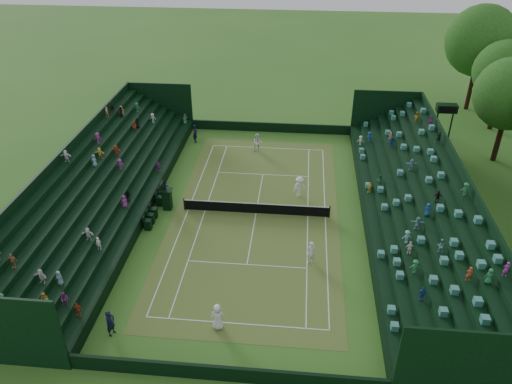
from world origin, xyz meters
TOP-DOWN VIEW (x-y plane):
  - ground at (0.00, 0.00)m, footprint 160.00×160.00m
  - court_surface at (0.00, 0.00)m, footprint 12.97×26.77m
  - perimeter_wall_north at (0.00, 15.88)m, footprint 17.17×0.20m
  - perimeter_wall_south at (0.00, -15.88)m, footprint 17.17×0.20m
  - perimeter_wall_east at (8.48, 0.00)m, footprint 0.20×31.77m
  - perimeter_wall_west at (-8.48, 0.00)m, footprint 0.20×31.77m
  - north_grandstand at (12.66, 0.00)m, footprint 6.60×32.00m
  - south_grandstand at (-12.66, 0.00)m, footprint 6.60×32.00m
  - tennis_net at (0.00, 0.00)m, footprint 11.67×0.10m
  - scoreboard_tower at (17.75, 16.00)m, footprint 2.00×1.00m
  - umpire_chair at (-7.16, 0.01)m, footprint 0.84×0.84m
  - courtside_chairs at (-7.94, -0.41)m, footprint 0.54×5.51m
  - player_near_west at (-1.03, -12.32)m, footprint 0.89×0.61m
  - player_near_east at (4.32, -5.72)m, footprint 0.76×0.66m
  - player_far_west at (-0.93, 11.10)m, footprint 1.03×0.88m
  - player_far_east at (3.34, 2.99)m, footprint 1.37×1.28m
  - line_judge_north at (-7.43, 12.56)m, footprint 0.54×0.76m
  - line_judge_south at (-7.06, -13.37)m, footprint 0.61×0.74m

SIDE VIEW (x-z plane):
  - ground at x=0.00m, z-range 0.00..0.00m
  - court_surface at x=0.00m, z-range 0.00..0.01m
  - courtside_chairs at x=-7.94m, z-range -0.14..1.03m
  - perimeter_wall_north at x=0.00m, z-range 0.00..1.00m
  - perimeter_wall_south at x=0.00m, z-range 0.00..1.00m
  - perimeter_wall_east at x=8.48m, z-range 0.00..1.00m
  - perimeter_wall_west at x=-8.48m, z-range 0.00..1.00m
  - tennis_net at x=0.00m, z-range 0.00..1.06m
  - line_judge_south at x=-7.06m, z-range 0.00..1.73m
  - player_near_east at x=4.32m, z-range 0.00..1.76m
  - player_near_west at x=-1.03m, z-range 0.00..1.77m
  - player_far_east at x=3.34m, z-range 0.00..1.85m
  - player_far_west at x=-0.93m, z-range 0.00..1.86m
  - line_judge_north at x=-7.43m, z-range 0.00..1.94m
  - umpire_chair at x=-7.16m, z-range -0.19..2.46m
  - north_grandstand at x=12.66m, z-range -0.90..4.00m
  - south_grandstand at x=-12.66m, z-range -0.90..4.00m
  - scoreboard_tower at x=17.75m, z-range 1.29..4.99m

